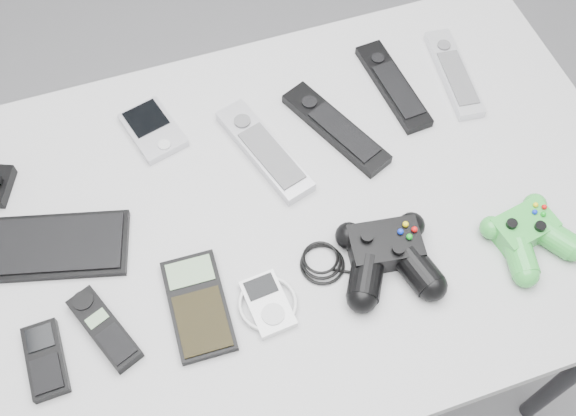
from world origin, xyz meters
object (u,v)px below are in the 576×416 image
object	(u,v)px
desk	(288,230)
calculator	(198,305)
pda_keyboard	(43,246)
mobile_phone	(45,359)
remote_black_a	(336,128)
mp3_player	(268,303)
remote_black_b	(393,85)
pda	(153,129)
controller_black	(387,254)
remote_silver_a	(264,150)
controller_green	(529,233)
remote_silver_b	(454,73)
cordless_handset	(104,328)

from	to	relation	value
desk	calculator	xyz separation A→B (m)	(-0.18, -0.12, 0.08)
desk	pda_keyboard	distance (m)	0.41
mobile_phone	desk	bearing A→B (deg)	15.68
remote_black_a	mp3_player	world-z (taller)	remote_black_a
pda_keyboard	remote_black_b	bearing A→B (deg)	25.66
pda_keyboard	pda	bearing A→B (deg)	52.72
pda	controller_black	size ratio (longest dim) A/B	0.45
pda_keyboard	pda	world-z (taller)	pda
desk	calculator	world-z (taller)	calculator
remote_silver_a	controller_green	distance (m)	0.46
remote_silver_a	controller_green	xyz separation A→B (m)	(0.35, -0.30, 0.01)
remote_black_b	remote_silver_b	bearing A→B (deg)	-8.71
mobile_phone	cordless_handset	xyz separation A→B (m)	(0.09, 0.02, 0.00)
remote_black_b	cordless_handset	bearing A→B (deg)	-157.92
remote_black_a	remote_silver_b	distance (m)	0.26
desk	controller_green	world-z (taller)	controller_green
remote_black_b	cordless_handset	size ratio (longest dim) A/B	1.51
controller_green	desk	bearing A→B (deg)	143.12
pda_keyboard	controller_green	world-z (taller)	controller_green
remote_silver_a	remote_black_a	size ratio (longest dim) A/B	0.99
remote_black_b	cordless_handset	world-z (taller)	cordless_handset
pda	remote_black_b	bearing A→B (deg)	-20.50
pda	cordless_handset	xyz separation A→B (m)	(-0.15, -0.34, 0.00)
pda	controller_green	bearing A→B (deg)	-52.75
pda	cordless_handset	size ratio (longest dim) A/B	0.86
cordless_handset	calculator	xyz separation A→B (m)	(0.14, -0.01, -0.00)
desk	mobile_phone	bearing A→B (deg)	-162.80
cordless_handset	controller_green	xyz separation A→B (m)	(0.67, -0.07, 0.01)
mobile_phone	mp3_player	distance (m)	0.34
remote_silver_b	controller_green	xyz separation A→B (m)	(-0.04, -0.35, 0.01)
mobile_phone	calculator	bearing A→B (deg)	1.18
desk	remote_silver_a	size ratio (longest dim) A/B	5.27
remote_silver_a	cordless_handset	xyz separation A→B (m)	(-0.32, -0.23, -0.00)
remote_silver_b	pda_keyboard	bearing A→B (deg)	-164.50
pda	remote_silver_a	world-z (taller)	remote_silver_a
cordless_handset	controller_green	distance (m)	0.68
remote_black_a	remote_black_b	distance (m)	0.15
remote_silver_b	controller_black	world-z (taller)	controller_black
remote_black_b	mp3_player	distance (m)	0.49
remote_silver_b	cordless_handset	world-z (taller)	same
pda_keyboard	remote_silver_a	size ratio (longest dim) A/B	1.20
remote_black_b	controller_black	distance (m)	0.36
remote_silver_b	mobile_phone	distance (m)	0.86
remote_silver_a	cordless_handset	bearing A→B (deg)	-161.38
desk	controller_green	distance (m)	0.40
pda_keyboard	desk	bearing A→B (deg)	6.37
controller_green	pda_keyboard	bearing A→B (deg)	152.50
controller_black	cordless_handset	bearing A→B (deg)	-175.14
remote_black_a	calculator	distance (m)	0.40
desk	cordless_handset	size ratio (longest dim) A/B	8.40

